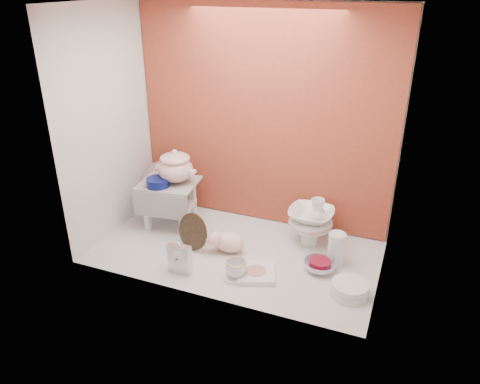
% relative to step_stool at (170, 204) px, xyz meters
% --- Properties ---
extents(ground, '(1.80, 1.80, 0.00)m').
position_rel_step_stool_xyz_m(ground, '(0.57, -0.16, -0.17)').
color(ground, silver).
rests_on(ground, ground).
extents(niche_shell, '(1.86, 1.03, 1.53)m').
position_rel_step_stool_xyz_m(niche_shell, '(0.57, 0.02, 0.76)').
color(niche_shell, '#AD392B').
rests_on(niche_shell, ground).
extents(step_stool, '(0.43, 0.38, 0.33)m').
position_rel_step_stool_xyz_m(step_stool, '(0.00, 0.00, 0.00)').
color(step_stool, silver).
rests_on(step_stool, ground).
extents(soup_tureen, '(0.36, 0.36, 0.24)m').
position_rel_step_stool_xyz_m(soup_tureen, '(0.05, 0.02, 0.29)').
color(soup_tureen, white).
rests_on(soup_tureen, step_stool).
extents(cobalt_bowl, '(0.20, 0.20, 0.06)m').
position_rel_step_stool_xyz_m(cobalt_bowl, '(-0.03, -0.08, 0.19)').
color(cobalt_bowl, '#0B1354').
rests_on(cobalt_bowl, step_stool).
extents(floral_platter, '(0.40, 0.20, 0.40)m').
position_rel_step_stool_xyz_m(floral_platter, '(-0.12, 0.20, 0.04)').
color(floral_platter, silver).
rests_on(floral_platter, ground).
extents(blue_white_vase, '(0.34, 0.34, 0.28)m').
position_rel_step_stool_xyz_m(blue_white_vase, '(-0.03, 0.14, -0.03)').
color(blue_white_vase, white).
rests_on(blue_white_vase, ground).
extents(lacquer_tray, '(0.26, 0.15, 0.24)m').
position_rel_step_stool_xyz_m(lacquer_tray, '(0.29, -0.22, -0.04)').
color(lacquer_tray, black).
rests_on(lacquer_tray, ground).
extents(mantel_clock, '(0.14, 0.05, 0.21)m').
position_rel_step_stool_xyz_m(mantel_clock, '(0.35, -0.50, -0.06)').
color(mantel_clock, silver).
rests_on(mantel_clock, ground).
extents(plush_pig, '(0.27, 0.21, 0.15)m').
position_rel_step_stool_xyz_m(plush_pig, '(0.53, -0.18, -0.09)').
color(plush_pig, beige).
rests_on(plush_pig, ground).
extents(teacup_saucer, '(0.20, 0.20, 0.01)m').
position_rel_step_stool_xyz_m(teacup_saucer, '(0.68, -0.42, -0.16)').
color(teacup_saucer, white).
rests_on(teacup_saucer, ground).
extents(gold_rim_teacup, '(0.14, 0.14, 0.10)m').
position_rel_step_stool_xyz_m(gold_rim_teacup, '(0.68, -0.42, -0.10)').
color(gold_rim_teacup, white).
rests_on(gold_rim_teacup, teacup_saucer).
extents(lattice_dish, '(0.29, 0.29, 0.03)m').
position_rel_step_stool_xyz_m(lattice_dish, '(0.78, -0.36, -0.15)').
color(lattice_dish, white).
rests_on(lattice_dish, ground).
extents(dinner_plate_stack, '(0.23, 0.23, 0.07)m').
position_rel_step_stool_xyz_m(dinner_plate_stack, '(1.33, -0.34, -0.13)').
color(dinner_plate_stack, white).
rests_on(dinner_plate_stack, ground).
extents(crystal_bowl, '(0.22, 0.22, 0.06)m').
position_rel_step_stool_xyz_m(crystal_bowl, '(1.12, -0.17, -0.13)').
color(crystal_bowl, silver).
rests_on(crystal_bowl, ground).
extents(clear_glass_vase, '(0.14, 0.14, 0.21)m').
position_rel_step_stool_xyz_m(clear_glass_vase, '(1.19, -0.05, -0.06)').
color(clear_glass_vase, silver).
rests_on(clear_glass_vase, ground).
extents(porcelain_tower, '(0.39, 0.39, 0.34)m').
position_rel_step_stool_xyz_m(porcelain_tower, '(0.99, 0.12, 0.00)').
color(porcelain_tower, white).
rests_on(porcelain_tower, ground).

